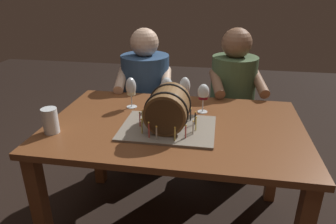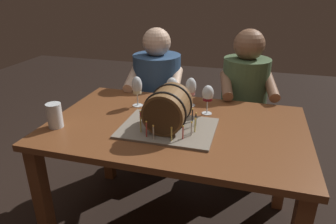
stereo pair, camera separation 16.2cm
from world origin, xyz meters
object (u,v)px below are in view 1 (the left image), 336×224
Objects in this scene: barrel_cake at (168,111)px; beer_pint at (51,121)px; wine_glass_white at (131,88)px; person_seated_right at (231,111)px; dining_table at (174,140)px; wine_glass_rose at (185,87)px; wine_glass_amber at (167,87)px; person_seated_left at (146,105)px; wine_glass_red at (203,93)px.

beer_pint is (-0.60, -0.14, -0.04)m from barrel_cake.
wine_glass_white is 0.16× the size of person_seated_right.
wine_glass_rose reaches higher than dining_table.
person_seated_right is at bearing 64.32° from dining_table.
wine_glass_white is (-0.28, 0.27, 0.02)m from barrel_cake.
barrel_cake reaches higher than wine_glass_white.
wine_glass_amber is 0.70m from beer_pint.
dining_table is 0.22m from barrel_cake.
person_seated_left is at bearing 117.79° from wine_glass_amber.
wine_glass_rose is (0.10, 0.07, -0.01)m from wine_glass_amber.
person_seated_left is (-0.25, 0.48, -0.32)m from wine_glass_amber.
barrel_cake is 0.30m from wine_glass_amber.
dining_table is 7.66× the size of wine_glass_rose.
wine_glass_red is at bearing 57.47° from barrel_cake.
wine_glass_red is at bearing 52.98° from dining_table.
wine_glass_amber is 0.17× the size of person_seated_left.
barrel_cake reaches higher than wine_glass_amber.
wine_glass_amber is 0.72m from person_seated_right.
dining_table is 0.34m from wine_glass_amber.
wine_glass_red is 0.15× the size of person_seated_left.
person_seated_left reaches higher than wine_glass_red.
wine_glass_amber is 0.17× the size of person_seated_right.
barrel_cake is 0.91m from person_seated_right.
person_seated_left is (-0.36, 0.41, -0.31)m from wine_glass_rose.
person_seated_left is at bearing 133.08° from wine_glass_red.
wine_glass_red is at bearing -39.07° from wine_glass_rose.
dining_table is at bearing -115.68° from person_seated_right.
person_seated_left is at bearing 111.91° from barrel_cake.
wine_glass_red is at bearing -8.43° from wine_glass_amber.
beer_pint is (-0.76, -0.40, -0.06)m from wine_glass_red.
wine_glass_red is (0.14, 0.19, 0.23)m from dining_table.
wine_glass_rose reaches higher than beer_pint.
dining_table is at bearing 19.04° from beer_pint.
wine_glass_white reaches higher than wine_glass_red.
wine_glass_white is at bearing -86.15° from person_seated_left.
dining_table is 0.33m from wine_glass_red.
person_seated_right reaches higher than dining_table.
wine_glass_white reaches higher than wine_glass_rose.
barrel_cake is 0.61m from beer_pint.
wine_glass_amber is 1.10× the size of wine_glass_red.
wine_glass_red is 0.64m from person_seated_right.
wine_glass_rose is 0.16× the size of person_seated_right.
barrel_cake is 0.31m from wine_glass_red.
person_seated_right is (0.67, -0.00, -0.01)m from person_seated_left.
person_seated_right is at bearing 64.96° from barrel_cake.
wine_glass_amber is (-0.08, 0.22, 0.24)m from dining_table.
person_seated_right is (0.64, 0.51, -0.33)m from wine_glass_white.
dining_table is 7.93× the size of wine_glass_red.
person_seated_right is (0.96, 0.92, -0.26)m from beer_pint.
dining_table is at bearing -32.63° from wine_glass_white.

